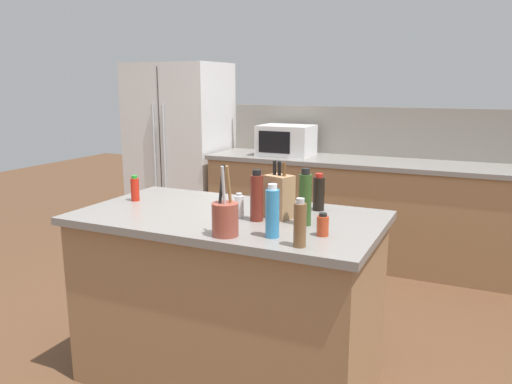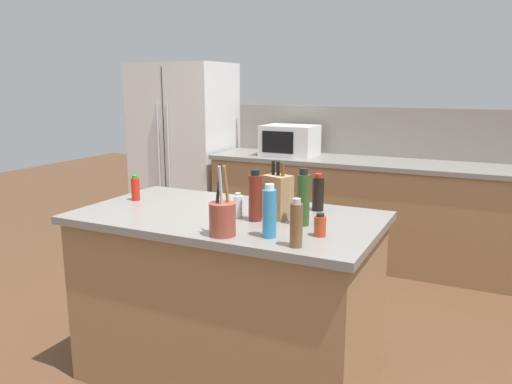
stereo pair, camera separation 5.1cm
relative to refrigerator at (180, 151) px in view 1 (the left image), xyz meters
name	(u,v)px [view 1 (the left image)]	position (x,y,z in m)	size (l,w,h in m)	color
ground_plane	(230,375)	(1.77, -2.25, -0.91)	(14.00, 14.00, 0.00)	brown
back_counter_run	(370,211)	(2.07, -0.05, -0.44)	(3.08, 0.66, 0.94)	#936B47
wall_backsplash	(381,132)	(2.07, 0.27, 0.26)	(3.04, 0.03, 0.46)	gray
kitchen_island	(229,297)	(1.77, -2.25, -0.44)	(1.59, 0.88, 0.94)	#936B47
refrigerator	(180,151)	(0.00, 0.00, 0.00)	(0.97, 0.75, 1.82)	white
microwave	(286,140)	(1.23, -0.05, 0.17)	(0.50, 0.39, 0.29)	white
knife_block	(279,196)	(2.04, -2.21, 0.14)	(0.16, 0.14, 0.29)	#A87C54
utensil_crock	(225,218)	(1.93, -2.59, 0.11)	(0.12, 0.12, 0.32)	brown
dish_soap_bottle	(272,212)	(2.13, -2.52, 0.14)	(0.06, 0.06, 0.24)	#3384BC
vinegar_bottle	(257,197)	(1.95, -2.30, 0.15)	(0.07, 0.07, 0.26)	maroon
spice_jar_paprika	(323,225)	(2.33, -2.41, 0.08)	(0.05, 0.05, 0.11)	#B73D1E
soy_sauce_bottle	(319,193)	(2.17, -1.97, 0.12)	(0.06, 0.06, 0.20)	black
hot_sauce_bottle	(135,189)	(1.13, -2.20, 0.10)	(0.05, 0.05, 0.15)	red
pepper_grinder	(300,224)	(2.29, -2.60, 0.13)	(0.05, 0.05, 0.21)	brown
salt_shaker	(239,206)	(1.85, -2.28, 0.09)	(0.05, 0.05, 0.13)	silver
olive_oil_bottle	(305,198)	(2.20, -2.27, 0.16)	(0.06, 0.06, 0.28)	#2D4C1E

